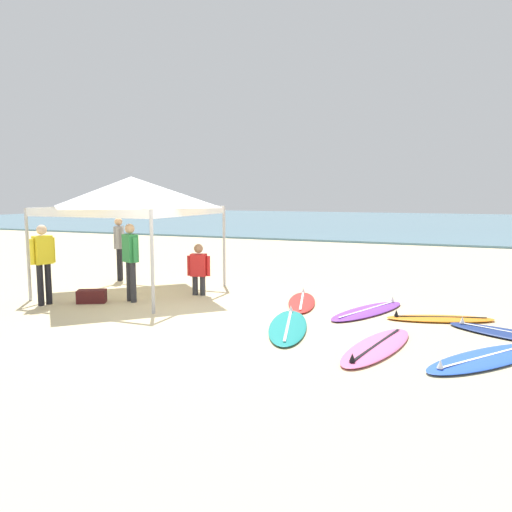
{
  "coord_description": "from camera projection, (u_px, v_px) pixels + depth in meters",
  "views": [
    {
      "loc": [
        4.94,
        -8.64,
        2.37
      ],
      "look_at": [
        0.78,
        1.53,
        1.0
      ],
      "focal_mm": 35.52,
      "sensor_mm": 36.0,
      "label": 1
    }
  ],
  "objects": [
    {
      "name": "ground_plane",
      "position": [
        191.0,
        313.0,
        10.08
      ],
      "size": [
        80.0,
        80.0,
        0.0
      ],
      "primitive_type": "plane",
      "color": "beige"
    },
    {
      "name": "sea",
      "position": [
        397.0,
        222.0,
        40.65
      ],
      "size": [
        80.0,
        36.0,
        0.1
      ],
      "primitive_type": "cube",
      "color": "#568499",
      "rests_on": "ground"
    },
    {
      "name": "canopy_tent",
      "position": [
        131.0,
        192.0,
        11.81
      ],
      "size": [
        3.34,
        3.34,
        2.75
      ],
      "color": "#B7B7BC",
      "rests_on": "ground"
    },
    {
      "name": "surfboard_purple",
      "position": [
        368.0,
        311.0,
        10.1
      ],
      "size": [
        1.47,
        2.4,
        0.19
      ],
      "color": "purple",
      "rests_on": "ground"
    },
    {
      "name": "surfboard_blue",
      "position": [
        487.0,
        358.0,
        7.2
      ],
      "size": [
        2.0,
        2.36,
        0.19
      ],
      "color": "blue",
      "rests_on": "ground"
    },
    {
      "name": "surfboard_orange",
      "position": [
        440.0,
        319.0,
        9.47
      ],
      "size": [
        2.05,
        1.12,
        0.19
      ],
      "color": "orange",
      "rests_on": "ground"
    },
    {
      "name": "surfboard_teal",
      "position": [
        288.0,
        326.0,
        8.92
      ],
      "size": [
        1.28,
        2.52,
        0.19
      ],
      "color": "#19847F",
      "rests_on": "ground"
    },
    {
      "name": "surfboard_red",
      "position": [
        302.0,
        302.0,
        10.92
      ],
      "size": [
        1.09,
        2.16,
        0.19
      ],
      "color": "red",
      "rests_on": "ground"
    },
    {
      "name": "surfboard_pink",
      "position": [
        377.0,
        346.0,
        7.75
      ],
      "size": [
        1.09,
        2.45,
        0.19
      ],
      "color": "pink",
      "rests_on": "ground"
    },
    {
      "name": "person_grey",
      "position": [
        119.0,
        244.0,
        13.68
      ],
      "size": [
        0.37,
        0.49,
        1.71
      ],
      "color": "black",
      "rests_on": "ground"
    },
    {
      "name": "person_green",
      "position": [
        131.0,
        257.0,
        11.0
      ],
      "size": [
        0.5,
        0.36,
        1.71
      ],
      "color": "#2D2D33",
      "rests_on": "ground"
    },
    {
      "name": "person_yellow",
      "position": [
        43.0,
        259.0,
        10.67
      ],
      "size": [
        0.31,
        0.53,
        1.71
      ],
      "color": "black",
      "rests_on": "ground"
    },
    {
      "name": "person_red",
      "position": [
        199.0,
        267.0,
        11.74
      ],
      "size": [
        0.54,
        0.3,
        1.2
      ],
      "color": "#2D2D33",
      "rests_on": "ground"
    },
    {
      "name": "gear_bag_near_tent",
      "position": [
        92.0,
        296.0,
        10.99
      ],
      "size": [
        0.68,
        0.57,
        0.28
      ],
      "primitive_type": "cube",
      "rotation": [
        0.0,
        0.0,
        0.49
      ],
      "color": "#4C1919",
      "rests_on": "ground"
    }
  ]
}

